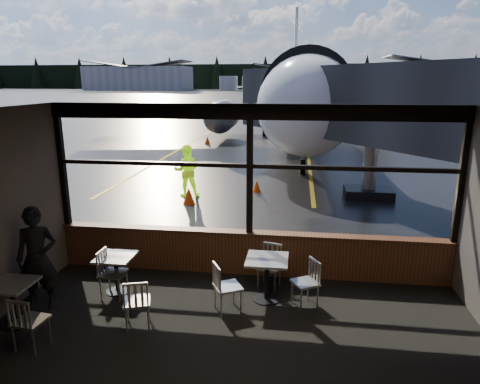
% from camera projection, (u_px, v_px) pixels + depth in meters
% --- Properties ---
extents(ground_plane, '(520.00, 520.00, 0.00)m').
position_uv_depth(ground_plane, '(296.00, 95.00, 124.04)').
color(ground_plane, black).
rests_on(ground_plane, ground).
extents(carpet_floor, '(8.00, 6.00, 0.01)m').
position_uv_depth(carpet_floor, '(225.00, 364.00, 6.09)').
color(carpet_floor, black).
rests_on(carpet_floor, ground).
extents(ceiling, '(8.00, 6.00, 0.04)m').
position_uv_depth(ceiling, '(223.00, 116.00, 5.21)').
color(ceiling, '#38332D').
rests_on(ceiling, ground).
extents(window_sill, '(8.00, 0.28, 0.90)m').
position_uv_depth(window_sill, '(249.00, 254.00, 8.85)').
color(window_sill, '#4B2716').
rests_on(window_sill, ground).
extents(window_header, '(8.00, 0.18, 0.30)m').
position_uv_depth(window_header, '(250.00, 112.00, 8.12)').
color(window_header, black).
rests_on(window_header, ground).
extents(mullion_left, '(0.12, 0.12, 2.60)m').
position_uv_depth(mullion_left, '(62.00, 166.00, 8.93)').
color(mullion_left, black).
rests_on(mullion_left, ground).
extents(mullion_centre, '(0.12, 0.12, 2.60)m').
position_uv_depth(mullion_centre, '(250.00, 171.00, 8.41)').
color(mullion_centre, black).
rests_on(mullion_centre, ground).
extents(mullion_right, '(0.12, 0.12, 2.60)m').
position_uv_depth(mullion_right, '(462.00, 177.00, 7.90)').
color(mullion_right, black).
rests_on(mullion_right, ground).
extents(window_transom, '(8.00, 0.10, 0.08)m').
position_uv_depth(window_transom, '(250.00, 166.00, 8.39)').
color(window_transom, black).
rests_on(window_transom, ground).
extents(airliner, '(31.00, 36.82, 10.99)m').
position_uv_depth(airliner, '(299.00, 57.00, 28.87)').
color(airliner, white).
rests_on(airliner, ground_plane).
extents(jet_bridge, '(9.63, 11.78, 5.14)m').
position_uv_depth(jet_bridge, '(386.00, 126.00, 13.12)').
color(jet_bridge, '#272729').
rests_on(jet_bridge, ground_plane).
extents(cafe_table_near, '(0.75, 0.75, 0.82)m').
position_uv_depth(cafe_table_near, '(267.00, 279.00, 7.78)').
color(cafe_table_near, '#9C958F').
rests_on(cafe_table_near, carpet_floor).
extents(cafe_table_mid, '(0.67, 0.67, 0.74)m').
position_uv_depth(cafe_table_mid, '(117.00, 274.00, 8.09)').
color(cafe_table_mid, '#A39D95').
rests_on(cafe_table_mid, carpet_floor).
extents(cafe_table_left, '(0.69, 0.69, 0.76)m').
position_uv_depth(cafe_table_left, '(14.00, 304.00, 6.98)').
color(cafe_table_left, gray).
rests_on(cafe_table_left, carpet_floor).
extents(chair_near_e, '(0.64, 0.64, 0.86)m').
position_uv_depth(chair_near_e, '(305.00, 283.00, 7.60)').
color(chair_near_e, beige).
rests_on(chair_near_e, carpet_floor).
extents(chair_near_w, '(0.67, 0.67, 0.91)m').
position_uv_depth(chair_near_w, '(228.00, 287.00, 7.39)').
color(chair_near_w, beige).
rests_on(chair_near_w, carpet_floor).
extents(chair_near_n, '(0.57, 0.57, 0.87)m').
position_uv_depth(chair_near_n, '(269.00, 267.00, 8.24)').
color(chair_near_n, '#ABA69A').
rests_on(chair_near_n, carpet_floor).
extents(chair_mid_s, '(0.61, 0.61, 0.88)m').
position_uv_depth(chair_mid_s, '(137.00, 302.00, 6.93)').
color(chair_mid_s, '#AFA99E').
rests_on(chair_mid_s, carpet_floor).
extents(chair_mid_w, '(0.52, 0.52, 0.93)m').
position_uv_depth(chair_mid_w, '(113.00, 274.00, 7.89)').
color(chair_mid_w, '#B4AFA3').
rests_on(chair_mid_w, carpet_floor).
extents(chair_left_s, '(0.54, 0.54, 0.89)m').
position_uv_depth(chair_left_s, '(30.00, 321.00, 6.36)').
color(chair_left_s, '#B1AB9F').
rests_on(chair_left_s, carpet_floor).
extents(passenger, '(0.78, 0.64, 1.85)m').
position_uv_depth(passenger, '(37.00, 258.00, 7.42)').
color(passenger, black).
rests_on(passenger, carpet_floor).
extents(ground_crew, '(1.02, 0.88, 1.80)m').
position_uv_depth(ground_crew, '(186.00, 171.00, 14.82)').
color(ground_crew, '#BFF219').
rests_on(ground_crew, ground_plane).
extents(cone_nose, '(0.31, 0.31, 0.43)m').
position_uv_depth(cone_nose, '(257.00, 186.00, 15.53)').
color(cone_nose, '#EE4107').
rests_on(cone_nose, ground_plane).
extents(cone_wing, '(0.35, 0.35, 0.49)m').
position_uv_depth(cone_wing, '(207.00, 140.00, 27.26)').
color(cone_wing, '#E23A07').
rests_on(cone_wing, ground_plane).
extents(hangar_left, '(45.00, 18.00, 11.00)m').
position_uv_depth(hangar_left, '(139.00, 77.00, 189.31)').
color(hangar_left, silver).
rests_on(hangar_left, ground_plane).
extents(hangar_mid, '(38.00, 15.00, 10.00)m').
position_uv_depth(hangar_mid, '(298.00, 78.00, 185.11)').
color(hangar_mid, silver).
rests_on(hangar_mid, ground_plane).
extents(hangar_right, '(50.00, 20.00, 12.00)m').
position_uv_depth(hangar_right, '(449.00, 76.00, 170.32)').
color(hangar_right, silver).
rests_on(hangar_right, ground_plane).
extents(fuel_tank_a, '(8.00, 8.00, 6.00)m').
position_uv_depth(fuel_tank_a, '(229.00, 83.00, 186.64)').
color(fuel_tank_a, silver).
rests_on(fuel_tank_a, ground_plane).
extents(fuel_tank_b, '(8.00, 8.00, 6.00)m').
position_uv_depth(fuel_tank_b, '(251.00, 83.00, 185.34)').
color(fuel_tank_b, silver).
rests_on(fuel_tank_b, ground_plane).
extents(fuel_tank_c, '(8.00, 8.00, 6.00)m').
position_uv_depth(fuel_tank_c, '(274.00, 83.00, 184.04)').
color(fuel_tank_c, silver).
rests_on(fuel_tank_c, ground_plane).
extents(treeline, '(360.00, 3.00, 12.00)m').
position_uv_depth(treeline, '(298.00, 77.00, 208.83)').
color(treeline, black).
rests_on(treeline, ground_plane).
extents(cone_extra, '(0.40, 0.40, 0.55)m').
position_uv_depth(cone_extra, '(189.00, 196.00, 13.98)').
color(cone_extra, '#FF3908').
rests_on(cone_extra, ground_plane).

